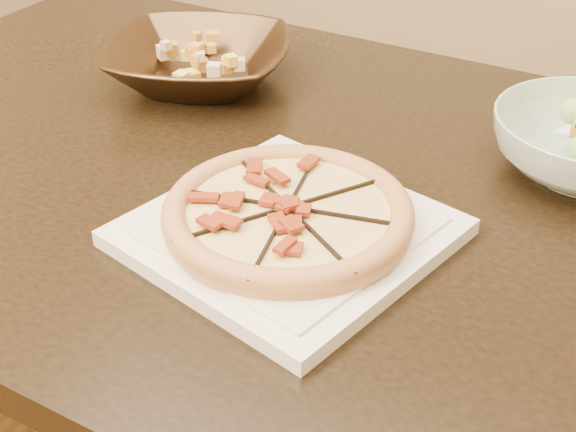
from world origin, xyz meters
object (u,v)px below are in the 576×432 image
object	(u,v)px
plate	(288,231)
bronze_bowl	(199,62)
dining_table	(267,233)
pizza	(288,213)

from	to	relation	value
plate	bronze_bowl	world-z (taller)	bronze_bowl
dining_table	pizza	distance (m)	0.22
dining_table	pizza	bearing A→B (deg)	-53.32
pizza	bronze_bowl	bearing A→B (deg)	134.93
bronze_bowl	dining_table	bearing A→B (deg)	-39.68
dining_table	bronze_bowl	distance (m)	0.29
dining_table	plate	xyz separation A→B (m)	(0.10, -0.13, 0.12)
dining_table	plate	world-z (taller)	plate
bronze_bowl	plate	bearing A→B (deg)	-45.07
pizza	dining_table	bearing A→B (deg)	126.68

